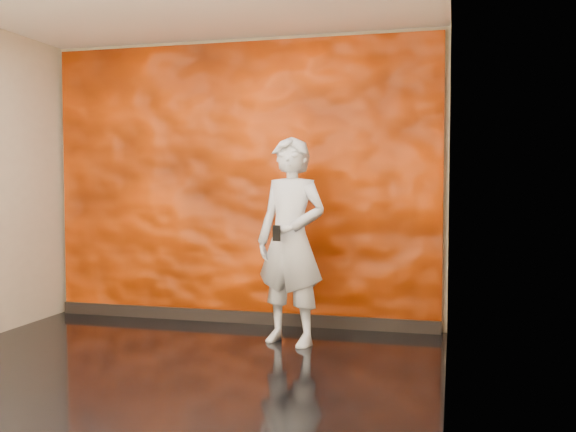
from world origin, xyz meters
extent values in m
cube|color=black|center=(0.00, 0.00, -0.01)|extent=(4.00, 4.00, 0.01)
cube|color=tan|center=(0.00, 2.00, 1.40)|extent=(4.00, 0.02, 2.80)
cube|color=tan|center=(2.00, 0.00, 1.40)|extent=(0.02, 4.00, 2.80)
cube|color=#EE4000|center=(0.00, 1.96, 1.38)|extent=(3.90, 0.06, 2.75)
cube|color=black|center=(0.00, 1.92, 0.06)|extent=(3.90, 0.04, 0.12)
imported|color=#979BA5|center=(0.69, 1.26, 0.89)|extent=(0.75, 0.60, 1.78)
cube|color=black|center=(0.63, 1.02, 0.97)|extent=(0.07, 0.04, 0.13)
camera|label=1|loc=(2.03, -4.05, 1.39)|focal=40.00mm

